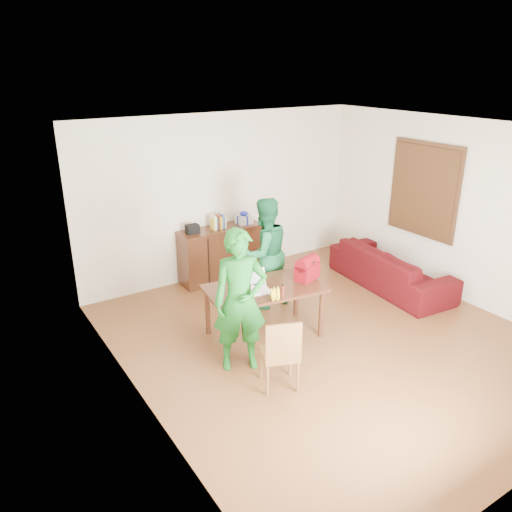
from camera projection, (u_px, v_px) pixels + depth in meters
room at (327, 243)px, 6.21m from camera, size 5.20×5.70×2.90m
table at (264, 293)px, 6.47m from camera, size 1.60×1.05×0.70m
chair at (279, 366)px, 5.55m from camera, size 0.51×0.50×0.87m
person_near at (240, 301)px, 5.72m from camera, size 0.73×0.61×1.72m
person_far at (264, 253)px, 7.25m from camera, size 0.81×0.63×1.65m
laptop at (256, 288)px, 6.30m from camera, size 0.39×0.32×0.24m
bananas at (275, 298)px, 6.07m from camera, size 0.18×0.12×0.07m
bottle at (283, 290)px, 6.16m from camera, size 0.07×0.07×0.16m
red_bag at (307, 270)px, 6.64m from camera, size 0.39×0.30×0.25m
sofa at (391, 268)px, 8.04m from camera, size 1.05×2.24×0.63m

